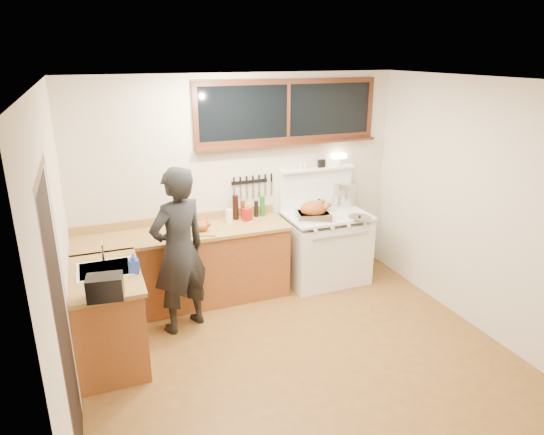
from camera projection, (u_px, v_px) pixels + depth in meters
name	position (u px, v px, depth m)	size (l,w,h in m)	color
ground_plane	(299.00, 356.00, 4.77)	(4.00, 3.50, 0.02)	brown
room_shell	(302.00, 194.00, 4.23)	(4.10, 3.60, 2.65)	beige
counter_back	(185.00, 267.00, 5.62)	(2.44, 0.64, 1.00)	brown
counter_left	(109.00, 316.00, 4.58)	(0.64, 1.09, 0.90)	brown
sink_unit	(106.00, 275.00, 4.53)	(0.50, 0.45, 0.37)	white
vintage_stove	(325.00, 246.00, 6.20)	(1.02, 0.74, 1.59)	white
back_window	(288.00, 118.00, 5.81)	(2.32, 0.13, 0.77)	black
left_doorway	(64.00, 326.00, 3.24)	(0.02, 1.04, 2.17)	black
knife_strip	(251.00, 183.00, 5.90)	(0.52, 0.03, 0.28)	black
man	(179.00, 251.00, 4.97)	(0.76, 0.65, 1.77)	black
soap_bottle	(134.00, 263.00, 4.42)	(0.11, 0.11, 0.19)	#243FB7
toaster	(105.00, 287.00, 3.96)	(0.31, 0.23, 0.20)	black
cutting_board	(201.00, 228.00, 5.41)	(0.44, 0.39, 0.13)	olive
roast_turkey	(313.00, 212.00, 5.80)	(0.46, 0.39, 0.24)	silver
stockpot	(344.00, 193.00, 6.39)	(0.35, 0.35, 0.31)	silver
saucepan	(329.00, 206.00, 6.17)	(0.20, 0.29, 0.12)	silver
pot_lid	(360.00, 217.00, 5.88)	(0.35, 0.35, 0.04)	silver
coffee_tin	(247.00, 214.00, 5.80)	(0.12, 0.11, 0.15)	maroon
pitcher	(229.00, 216.00, 5.72)	(0.10, 0.10, 0.16)	white
bottle_cluster	(247.00, 208.00, 5.87)	(0.41, 0.07, 0.30)	black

